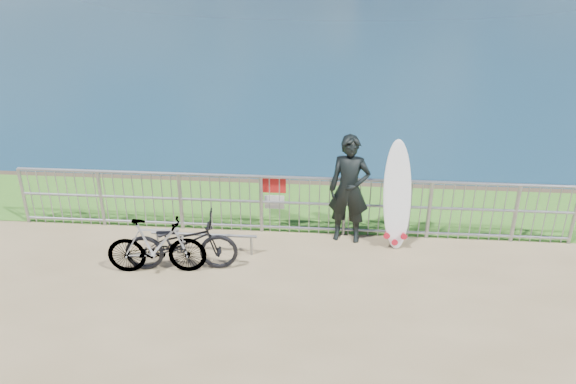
# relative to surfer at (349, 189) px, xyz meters

# --- Properties ---
(grass_strip) EXTENTS (120.00, 120.00, 0.00)m
(grass_strip) POSITION_rel_surfer_xyz_m (-1.07, 1.25, -0.97)
(grass_strip) COLOR #357720
(grass_strip) RESTS_ON ground
(railing) EXTENTS (10.06, 0.10, 1.13)m
(railing) POSITION_rel_surfer_xyz_m (-1.05, 0.15, -0.40)
(railing) COLOR gray
(railing) RESTS_ON ground
(surfer) EXTENTS (0.76, 0.55, 1.95)m
(surfer) POSITION_rel_surfer_xyz_m (0.00, 0.00, 0.00)
(surfer) COLOR black
(surfer) RESTS_ON ground
(surfboard) EXTENTS (0.58, 0.54, 1.92)m
(surfboard) POSITION_rel_surfer_xyz_m (0.82, -0.13, -0.09)
(surfboard) COLOR white
(surfboard) RESTS_ON ground
(bicycle_near) EXTENTS (1.88, 0.84, 0.96)m
(bicycle_near) POSITION_rel_surfer_xyz_m (-2.70, -1.22, -0.50)
(bicycle_near) COLOR black
(bicycle_near) RESTS_ON ground
(bicycle_far) EXTENTS (1.62, 0.60, 0.95)m
(bicycle_far) POSITION_rel_surfer_xyz_m (-3.07, -1.36, -0.50)
(bicycle_far) COLOR black
(bicycle_far) RESTS_ON ground
(bike_rack) EXTENTS (1.82, 0.05, 0.38)m
(bike_rack) POSITION_rel_surfer_xyz_m (-2.45, -0.71, -0.66)
(bike_rack) COLOR gray
(bike_rack) RESTS_ON ground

